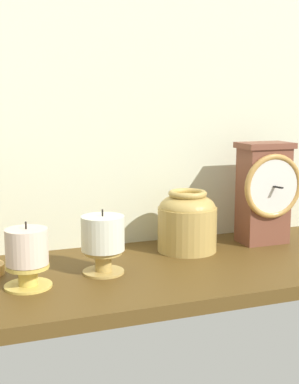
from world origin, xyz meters
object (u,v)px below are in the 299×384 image
Objects in this scene: brass_vase_jar at (187,220)px; pillar_candle_front at (27,255)px; mantel_clock at (265,191)px; pillar_candle_near_clock at (102,239)px.

pillar_candle_front is (-33.23, -10.50, -0.94)cm from brass_vase_jar.
brass_vase_jar is at bearing 17.54° from pillar_candle_front.
mantel_clock is at bearing 11.32° from pillar_candle_front.
brass_vase_jar is 1.07× the size of pillar_candle_near_clock.
pillar_candle_front is 0.95× the size of pillar_candle_near_clock.
brass_vase_jar is at bearing 20.58° from pillar_candle_near_clock.
mantel_clock is 52.33cm from pillar_candle_front.
pillar_candle_front is at bearing -162.46° from brass_vase_jar.
pillar_candle_front is 13.82cm from pillar_candle_near_clock.
mantel_clock is 1.96× the size of pillar_candle_front.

